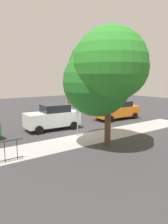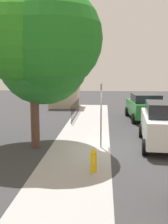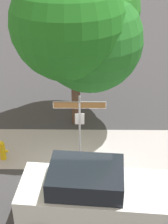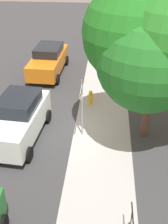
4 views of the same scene
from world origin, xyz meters
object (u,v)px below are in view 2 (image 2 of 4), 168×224
Objects in this scene: shade_tree at (35,43)px; utility_shed at (64,90)px; car_green at (145,107)px; car_white at (164,124)px; fire_hydrant at (93,161)px; street_sign at (101,103)px.

shade_tree is 2.31× the size of utility_shed.
shade_tree is 9.47m from car_green.
utility_shed is (12.27, 0.65, -2.95)m from shade_tree.
car_white is 13.26m from utility_shed.
utility_shed is at bearing 12.02° from fire_hydrant.
car_white is 5.56× the size of fire_hydrant.
street_sign is 2.94m from car_white.
car_green is at bearing -131.47° from utility_shed.
fire_hydrant is at bearing -137.19° from shade_tree.
utility_shed is at bearing 15.59° from street_sign.
shade_tree is (-0.09, 2.75, 2.48)m from street_sign.
shade_tree reaches higher than fire_hydrant.
car_green is 10.01m from fire_hydrant.
shade_tree is at bearing -176.97° from utility_shed.
street_sign is 3.26m from fire_hydrant.
street_sign reaches higher than fire_hydrant.
shade_tree is 1.57× the size of car_white.
utility_shed reaches higher than fire_hydrant.
street_sign is at bearing 153.23° from car_green.
car_white is at bearing -80.98° from street_sign.
car_white reaches higher than fire_hydrant.
street_sign is 0.94× the size of utility_shed.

